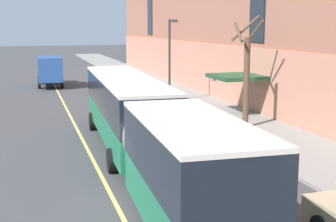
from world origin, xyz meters
name	(u,v)px	position (x,y,z in m)	size (l,w,h in m)	color
ground_plane	(136,205)	(0.00, 0.00, 0.00)	(260.00, 260.00, 0.00)	#424244
sidewalk	(317,157)	(8.97, 3.00, 0.07)	(4.93, 160.00, 0.15)	gray
city_bus	(141,122)	(1.07, 3.66, 2.02)	(3.49, 20.25, 3.45)	#1E704C
parked_car_silver_2	(129,84)	(5.32, 25.85, 0.78)	(1.94, 4.79, 1.56)	#B7B7BC
box_truck	(50,69)	(-1.06, 32.35, 1.67)	(2.45, 6.67, 2.93)	#285199
street_tree_far_uptown	(246,74)	(8.53, 9.35, 3.18)	(1.68, 1.60, 6.30)	brown
street_lamp	(170,51)	(7.10, 19.10, 4.00)	(0.36, 1.48, 6.19)	#2D2D30
lane_centerline	(103,179)	(-0.64, 3.00, 0.00)	(0.16, 140.00, 0.01)	#E0D66B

